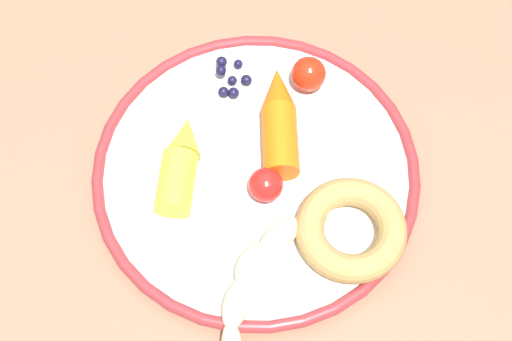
{
  "coord_description": "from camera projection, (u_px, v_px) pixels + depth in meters",
  "views": [
    {
      "loc": [
        0.1,
        0.27,
        1.41
      ],
      "look_at": [
        -0.05,
        -0.03,
        0.75
      ],
      "focal_mm": 51.1,
      "sensor_mm": 36.0,
      "label": 1
    }
  ],
  "objects": [
    {
      "name": "plate",
      "position": [
        256.0,
        172.0,
        0.75
      ],
      "size": [
        0.34,
        0.34,
        0.02
      ],
      "color": "white",
      "rests_on": "dining_table"
    },
    {
      "name": "banana",
      "position": [
        261.0,
        271.0,
        0.68
      ],
      "size": [
        0.17,
        0.12,
        0.03
      ],
      "color": "beige",
      "rests_on": "plate"
    },
    {
      "name": "carrot_yellow",
      "position": [
        179.0,
        164.0,
        0.73
      ],
      "size": [
        0.09,
        0.11,
        0.04
      ],
      "color": "yellow",
      "rests_on": "plate"
    },
    {
      "name": "donut",
      "position": [
        351.0,
        230.0,
        0.7
      ],
      "size": [
        0.13,
        0.13,
        0.03
      ],
      "primitive_type": "torus",
      "rotation": [
        0.0,
        0.0,
        2.95
      ],
      "color": "tan",
      "rests_on": "plate"
    },
    {
      "name": "dining_table",
      "position": [
        226.0,
        244.0,
        0.8
      ],
      "size": [
        1.11,
        1.0,
        0.73
      ],
      "color": "#9A6A4F",
      "rests_on": "ground_plane"
    },
    {
      "name": "blueberry_pile",
      "position": [
        231.0,
        78.0,
        0.78
      ],
      "size": [
        0.04,
        0.05,
        0.02
      ],
      "color": "#191638",
      "rests_on": "plate"
    },
    {
      "name": "tomato_mid",
      "position": [
        266.0,
        185.0,
        0.72
      ],
      "size": [
        0.03,
        0.03,
        0.03
      ],
      "primitive_type": "sphere",
      "color": "red",
      "rests_on": "plate"
    },
    {
      "name": "carrot_orange",
      "position": [
        279.0,
        119.0,
        0.75
      ],
      "size": [
        0.09,
        0.13,
        0.04
      ],
      "color": "orange",
      "rests_on": "plate"
    },
    {
      "name": "tomato_near",
      "position": [
        309.0,
        74.0,
        0.77
      ],
      "size": [
        0.04,
        0.04,
        0.04
      ],
      "primitive_type": "sphere",
      "color": "red",
      "rests_on": "plate"
    }
  ]
}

